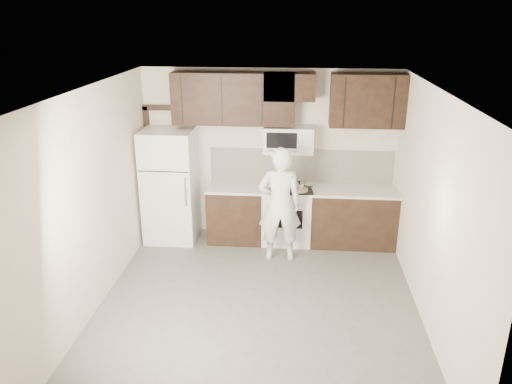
# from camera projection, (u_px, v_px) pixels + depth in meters

# --- Properties ---
(floor) EXTENTS (4.50, 4.50, 0.00)m
(floor) POSITION_uv_depth(u_px,v_px,m) (258.00, 306.00, 6.31)
(floor) COLOR #53514E
(floor) RESTS_ON ground
(back_wall) EXTENTS (4.00, 0.00, 4.00)m
(back_wall) POSITION_uv_depth(u_px,v_px,m) (270.00, 154.00, 7.95)
(back_wall) COLOR beige
(back_wall) RESTS_ON ground
(ceiling) EXTENTS (4.50, 4.50, 0.00)m
(ceiling) POSITION_uv_depth(u_px,v_px,m) (258.00, 91.00, 5.38)
(ceiling) COLOR white
(ceiling) RESTS_ON back_wall
(counter_run) EXTENTS (2.95, 0.64, 0.91)m
(counter_run) POSITION_uv_depth(u_px,v_px,m) (306.00, 215.00, 7.92)
(counter_run) COLOR black
(counter_run) RESTS_ON floor
(stove) EXTENTS (0.76, 0.66, 0.94)m
(stove) POSITION_uv_depth(u_px,v_px,m) (287.00, 214.00, 7.94)
(stove) COLOR silver
(stove) RESTS_ON floor
(backsplash) EXTENTS (2.90, 0.02, 0.54)m
(backsplash) POSITION_uv_depth(u_px,v_px,m) (301.00, 166.00, 7.95)
(backsplash) COLOR silver
(backsplash) RESTS_ON counter_run
(upper_cabinets) EXTENTS (3.48, 0.35, 0.78)m
(upper_cabinets) POSITION_uv_depth(u_px,v_px,m) (283.00, 98.00, 7.45)
(upper_cabinets) COLOR black
(upper_cabinets) RESTS_ON back_wall
(microwave) EXTENTS (0.76, 0.42, 0.40)m
(microwave) POSITION_uv_depth(u_px,v_px,m) (289.00, 140.00, 7.64)
(microwave) COLOR silver
(microwave) RESTS_ON upper_cabinets
(refrigerator) EXTENTS (0.80, 0.76, 1.80)m
(refrigerator) POSITION_uv_depth(u_px,v_px,m) (170.00, 186.00, 7.89)
(refrigerator) COLOR silver
(refrigerator) RESTS_ON floor
(door_trim) EXTENTS (0.50, 0.08, 2.12)m
(door_trim) POSITION_uv_depth(u_px,v_px,m) (152.00, 158.00, 8.10)
(door_trim) COLOR black
(door_trim) RESTS_ON floor
(saucepan) EXTENTS (0.30, 0.17, 0.17)m
(saucepan) POSITION_uv_depth(u_px,v_px,m) (299.00, 187.00, 7.61)
(saucepan) COLOR silver
(saucepan) RESTS_ON stove
(baking_tray) EXTENTS (0.43, 0.34, 0.02)m
(baking_tray) POSITION_uv_depth(u_px,v_px,m) (299.00, 191.00, 7.60)
(baking_tray) COLOR black
(baking_tray) RESTS_ON counter_run
(pizza) EXTENTS (0.30, 0.30, 0.02)m
(pizza) POSITION_uv_depth(u_px,v_px,m) (299.00, 190.00, 7.59)
(pizza) COLOR tan
(pizza) RESTS_ON baking_tray
(person) EXTENTS (0.66, 0.47, 1.73)m
(person) POSITION_uv_depth(u_px,v_px,m) (280.00, 205.00, 7.23)
(person) COLOR white
(person) RESTS_ON floor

